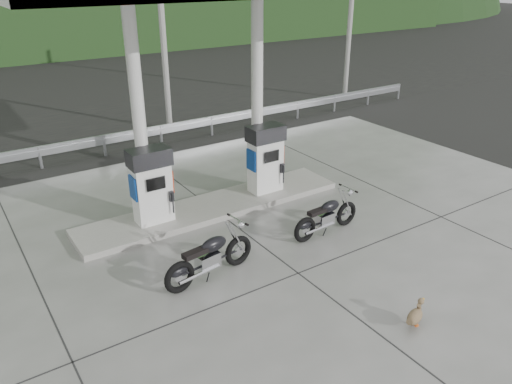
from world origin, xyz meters
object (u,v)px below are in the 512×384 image
motorcycle_left (210,257)px  motorcycle_right (326,216)px  gas_pump_right (265,159)px  duck (415,317)px  gas_pump_left (152,186)px

motorcycle_left → motorcycle_right: 3.12m
gas_pump_right → duck: (-0.95, -5.89, -0.85)m
motorcycle_right → duck: bearing=-108.7°
motorcycle_right → motorcycle_left: bearing=178.9°
gas_pump_right → motorcycle_left: (-3.14, -2.63, -0.58)m
motorcycle_left → duck: 3.94m
gas_pump_right → duck: size_ratio=3.32×
gas_pump_right → motorcycle_right: 2.59m
gas_pump_left → motorcycle_right: (3.18, -2.51, -0.62)m
gas_pump_left → motorcycle_right: size_ratio=1.00×
motorcycle_right → gas_pump_left: bearing=138.4°
gas_pump_right → motorcycle_right: gas_pump_right is taller
motorcycle_left → motorcycle_right: bearing=-6.0°
gas_pump_left → motorcycle_right: gas_pump_left is taller
motorcycle_left → motorcycle_right: motorcycle_left is taller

